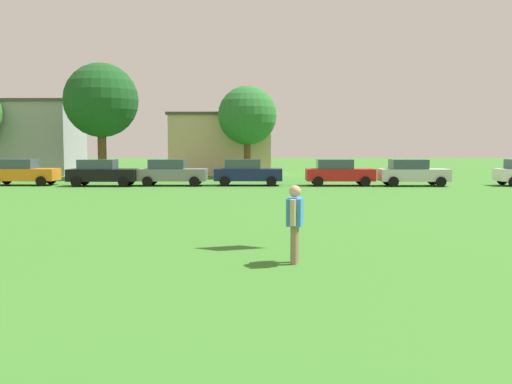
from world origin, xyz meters
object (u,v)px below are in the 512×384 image
at_px(parked_car_gray_2, 172,172).
at_px(parked_car_red_4, 339,172).
at_px(parked_car_navy_3, 247,172).
at_px(tree_center, 101,101).
at_px(parked_car_silver_5, 412,172).
at_px(parked_car_orange_0, 22,172).
at_px(adult_bystander, 295,217).
at_px(tree_far_right, 247,116).
at_px(parked_car_black_1, 102,173).

xyz_separation_m(parked_car_gray_2, parked_car_red_4, (10.64, 0.08, 0.00)).
bearing_deg(parked_car_navy_3, tree_center, 146.28).
bearing_deg(parked_car_silver_5, parked_car_orange_0, 179.08).
relative_size(parked_car_orange_0, tree_center, 0.49).
bearing_deg(parked_car_silver_5, parked_car_navy_3, 177.95).
distance_m(parked_car_navy_3, tree_center, 14.45).
relative_size(adult_bystander, tree_far_right, 0.25).
distance_m(parked_car_silver_5, tree_far_right, 14.71).
xyz_separation_m(parked_car_navy_3, tree_far_right, (-0.18, 8.96, 3.99)).
distance_m(parked_car_orange_0, parked_car_black_1, 5.37).
distance_m(parked_car_orange_0, parked_car_red_4, 20.30).
bearing_deg(parked_car_black_1, parked_car_silver_5, 0.71).
bearing_deg(tree_far_right, adult_bystander, -86.87).
height_order(parked_car_black_1, tree_far_right, tree_far_right).
distance_m(parked_car_black_1, parked_car_silver_5, 19.60).
xyz_separation_m(adult_bystander, parked_car_silver_5, (8.79, 24.52, -0.19)).
height_order(parked_car_orange_0, tree_far_right, tree_far_right).
height_order(parked_car_gray_2, parked_car_red_4, same).
xyz_separation_m(parked_car_black_1, tree_far_right, (8.95, 9.58, 3.99)).
height_order(adult_bystander, tree_far_right, tree_far_right).
xyz_separation_m(parked_car_gray_2, tree_far_right, (4.62, 9.18, 3.99)).
bearing_deg(tree_far_right, tree_center, -172.55).
relative_size(parked_car_gray_2, tree_center, 0.49).
height_order(parked_car_orange_0, parked_car_black_1, same).
height_order(parked_car_orange_0, tree_center, tree_center).
relative_size(parked_car_black_1, parked_car_silver_5, 1.00).
xyz_separation_m(parked_car_orange_0, tree_far_right, (14.28, 8.93, 3.99)).
distance_m(parked_car_orange_0, parked_car_silver_5, 24.93).
bearing_deg(parked_car_silver_5, tree_far_right, 138.76).
height_order(parked_car_orange_0, parked_car_navy_3, same).
bearing_deg(parked_car_gray_2, parked_car_orange_0, 178.53).
distance_m(parked_car_gray_2, tree_far_right, 11.02).
distance_m(adult_bystander, tree_center, 35.23).
height_order(parked_car_silver_5, tree_far_right, tree_far_right).
bearing_deg(parked_car_red_4, parked_car_orange_0, 179.52).
height_order(parked_car_black_1, tree_center, tree_center).
xyz_separation_m(parked_car_black_1, parked_car_silver_5, (19.59, 0.24, 0.00)).
height_order(parked_car_black_1, parked_car_silver_5, same).
relative_size(adult_bystander, parked_car_gray_2, 0.41).
xyz_separation_m(adult_bystander, tree_center, (-12.93, 32.41, 4.87)).
relative_size(parked_car_black_1, parked_car_gray_2, 1.00).
bearing_deg(parked_car_black_1, tree_center, 104.65).
height_order(adult_bystander, tree_center, tree_center).
bearing_deg(parked_car_orange_0, parked_car_navy_3, -0.10).
bearing_deg(adult_bystander, parked_car_black_1, -145.63).
bearing_deg(parked_car_gray_2, adult_bystander, -75.30).
relative_size(parked_car_orange_0, parked_car_red_4, 1.00).
relative_size(adult_bystander, parked_car_orange_0, 0.41).
bearing_deg(parked_car_gray_2, parked_car_red_4, 0.42).
bearing_deg(tree_far_right, parked_car_black_1, -133.06).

